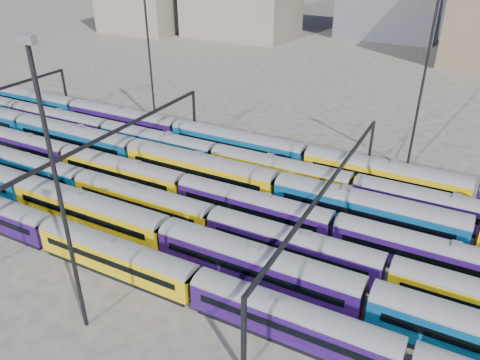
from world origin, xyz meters
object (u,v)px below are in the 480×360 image
at_px(rake_0, 116,254).
at_px(mast_2, 58,190).
at_px(rake_1, 165,233).
at_px(rake_2, 292,243).

distance_m(rake_0, mast_2, 13.65).
distance_m(rake_1, mast_2, 16.39).
bearing_deg(rake_1, rake_2, 21.53).
xyz_separation_m(rake_0, mast_2, (2.23, -7.00, 11.50)).
relative_size(rake_1, rake_2, 1.33).
distance_m(rake_2, mast_2, 24.28).
bearing_deg(mast_2, rake_2, 52.51).
height_order(rake_0, rake_1, rake_1).
xyz_separation_m(rake_1, rake_2, (12.67, 5.00, -0.27)).
bearing_deg(rake_2, rake_0, -146.77).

